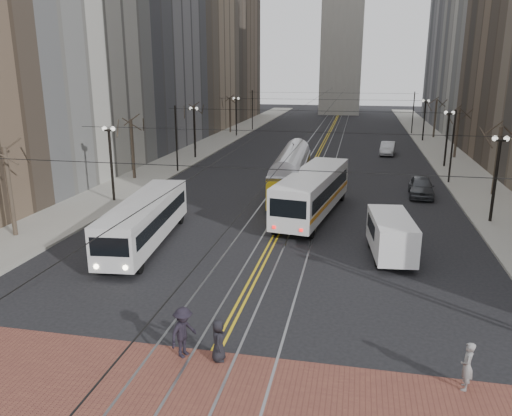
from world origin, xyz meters
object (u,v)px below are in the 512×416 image
at_px(transit_bus, 145,222).
at_px(streetcar, 291,177).
at_px(rear_bus, 313,194).
at_px(pedestrian_a, 219,340).
at_px(pedestrian_d, 183,332).
at_px(cargo_van, 391,238).
at_px(pedestrian_b, 467,366).
at_px(sedan_grey, 421,187).
at_px(sedan_silver, 388,148).

height_order(transit_bus, streetcar, streetcar).
relative_size(rear_bus, pedestrian_a, 7.79).
relative_size(streetcar, pedestrian_d, 6.70).
bearing_deg(rear_bus, cargo_van, -46.95).
bearing_deg(rear_bus, pedestrian_d, -89.79).
height_order(transit_bus, pedestrian_b, transit_bus).
xyz_separation_m(streetcar, pedestrian_d, (-0.54, -24.48, -0.54)).
height_order(transit_bus, pedestrian_a, transit_bus).
relative_size(transit_bus, sedan_grey, 2.32).
bearing_deg(pedestrian_b, pedestrian_d, -77.90).
distance_m(sedan_silver, pedestrian_a, 47.41).
height_order(streetcar, sedan_silver, streetcar).
bearing_deg(sedan_silver, pedestrian_a, -93.20).
distance_m(rear_bus, pedestrian_a, 18.92).
xyz_separation_m(sedan_silver, pedestrian_b, (0.30, -46.74, 0.07)).
bearing_deg(cargo_van, sedan_grey, 71.74).
bearing_deg(sedan_silver, sedan_grey, -78.82).
bearing_deg(pedestrian_d, sedan_silver, 11.04).
bearing_deg(sedan_silver, rear_bus, -96.51).
xyz_separation_m(streetcar, pedestrian_b, (9.03, -24.48, -0.66)).
distance_m(pedestrian_a, pedestrian_b, 8.27).
height_order(cargo_van, pedestrian_b, cargo_van).
xyz_separation_m(sedan_grey, pedestrian_b, (-1.38, -26.22, 0.04)).
height_order(rear_bus, cargo_van, rear_bus).
xyz_separation_m(rear_bus, cargo_van, (4.95, -7.26, -0.42)).
height_order(cargo_van, pedestrian_d, cargo_van).
bearing_deg(transit_bus, streetcar, 57.82).
bearing_deg(streetcar, pedestrian_a, -90.62).
height_order(transit_bus, cargo_van, transit_bus).
bearing_deg(sedan_silver, transit_bus, -106.83).
distance_m(pedestrian_a, pedestrian_d, 1.31).
distance_m(sedan_grey, pedestrian_d, 28.42).
relative_size(cargo_van, pedestrian_a, 3.38).
distance_m(streetcar, sedan_silver, 23.92).
bearing_deg(cargo_van, rear_bus, 118.25).
relative_size(transit_bus, pedestrian_d, 5.75).
height_order(pedestrian_a, pedestrian_b, pedestrian_b).
bearing_deg(rear_bus, transit_bus, -129.70).
bearing_deg(sedan_silver, pedestrian_d, -94.74).
relative_size(transit_bus, pedestrian_a, 7.04).
relative_size(transit_bus, cargo_van, 2.08).
bearing_deg(streetcar, rear_bus, -70.21).
height_order(sedan_grey, pedestrian_a, sedan_grey).
bearing_deg(transit_bus, cargo_van, -2.90).
bearing_deg(sedan_silver, streetcar, -104.95).
relative_size(rear_bus, cargo_van, 2.30).
bearing_deg(pedestrian_a, sedan_grey, -30.63).
relative_size(streetcar, rear_bus, 1.05).
bearing_deg(pedestrian_b, sedan_grey, -170.92).
height_order(cargo_van, pedestrian_a, cargo_van).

